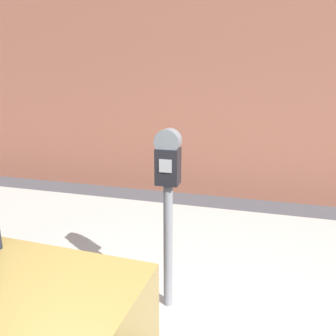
% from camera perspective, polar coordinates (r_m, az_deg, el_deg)
% --- Properties ---
extents(sidewalk, '(24.00, 2.80, 0.14)m').
position_cam_1_polar(sidewalk, '(3.99, 3.80, -15.07)').
color(sidewalk, '#ADAAA3').
rests_on(sidewalk, ground_plane).
extents(building_facade, '(24.00, 0.30, 5.19)m').
position_cam_1_polar(building_facade, '(5.96, 9.56, 19.86)').
color(building_facade, '#935642').
rests_on(building_facade, ground_plane).
extents(parking_meter, '(0.20, 0.15, 1.56)m').
position_cam_1_polar(parking_meter, '(2.65, -0.00, -3.93)').
color(parking_meter, slate).
rests_on(parking_meter, sidewalk).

